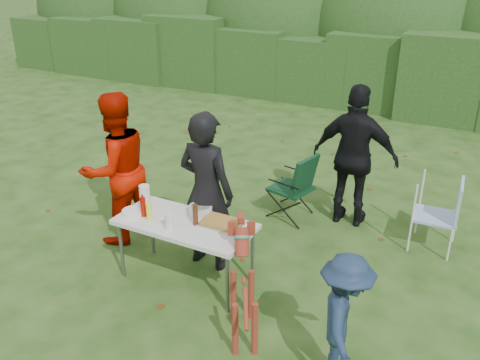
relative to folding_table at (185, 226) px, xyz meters
The scene contains 20 objects.
ground 0.71m from the folding_table, 54.99° to the right, with size 80.00×80.00×0.00m, color #1E4211.
hedge_row 7.86m from the folding_table, 89.30° to the left, with size 22.00×1.40×1.70m, color #23471C.
shrub_backdrop 9.51m from the folding_table, 89.42° to the left, with size 20.00×2.60×3.20m, color #3D6628.
folding_table is the anchor object (origin of this frame).
person_cook 0.48m from the folding_table, 86.05° to the left, with size 0.68×0.45×1.87m, color black.
person_red_jacket 1.34m from the folding_table, 162.47° to the left, with size 0.93×0.73×1.92m, color #B11100.
person_black_puffy 2.51m from the folding_table, 60.83° to the left, with size 1.12×0.47×1.91m, color black.
child 2.04m from the folding_table, 16.34° to the right, with size 0.78×0.45×1.21m, color #1C2F4B.
dog 1.12m from the folding_table, 27.29° to the right, with size 1.01×0.40×0.96m, color maroon, non-canonical shape.
camping_chair 2.02m from the folding_table, 77.80° to the left, with size 0.59×0.59×0.94m, color #0F371D, non-canonical shape.
lawn_chair 3.09m from the folding_table, 41.28° to the left, with size 0.55×0.55×0.93m, color #517AC3, non-canonical shape.
food_tray 0.41m from the folding_table, 19.23° to the left, with size 0.45×0.30×0.02m, color #B7B7BA.
focaccia_bread 0.41m from the folding_table, 19.23° to the left, with size 0.40×0.26×0.04m, color #AB7E34.
mustard_bottle 0.41m from the folding_table, 158.41° to the right, with size 0.06×0.06×0.20m, color #F7FF2F.
ketchup_bottle 0.51m from the folding_table, 168.79° to the right, with size 0.06×0.06×0.22m, color #9D0D03.
beer_bottle 0.22m from the folding_table, ahead, with size 0.06×0.06×0.24m, color #47230F.
paper_towel_roll 0.64m from the folding_table, behind, with size 0.12×0.12×0.26m, color white.
cup_stack 0.25m from the folding_table, 105.58° to the right, with size 0.08×0.08×0.18m, color white.
pasta_bowl 0.27m from the folding_table, 76.91° to the left, with size 0.26×0.26×0.10m, color silver.
plate_stack 0.62m from the folding_table, 169.43° to the right, with size 0.24×0.24×0.05m, color white.
Camera 1 is at (2.67, -3.81, 3.40)m, focal length 38.00 mm.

